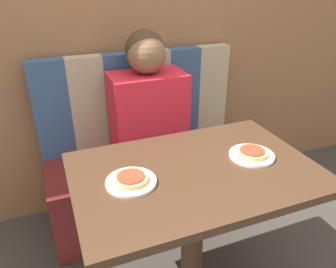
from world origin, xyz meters
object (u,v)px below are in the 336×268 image
Objects in this scene: person at (148,101)px; pizza_left at (131,178)px; plate_left at (131,181)px; pizza_right at (251,152)px; plate_right at (251,155)px.

person is 5.38× the size of pizza_left.
plate_left is 1.45× the size of pizza_right.
person is 0.67m from plate_right.
plate_left is 0.02m from pizza_left.
pizza_left is 0.54m from pizza_right.
plate_right is at bearing 0.00° from plate_left.
plate_right is at bearing 0.00° from pizza_right.
pizza_right is (0.27, -0.61, -0.06)m from person.
plate_right is 1.45× the size of pizza_right.
plate_left is 1.45× the size of pizza_left.
plate_right is at bearing 0.00° from pizza_left.
plate_left is at bearing 180.00° from pizza_right.
pizza_left is (-0.54, 0.00, 0.02)m from plate_right.
pizza_left is at bearing 0.00° from plate_left.
person is 5.38× the size of pizza_right.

